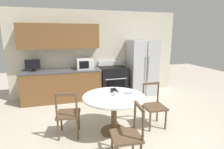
% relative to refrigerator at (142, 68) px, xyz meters
% --- Properties ---
extents(ground_plane, '(14.00, 14.00, 0.00)m').
position_rel_refrigerator_xyz_m(ground_plane, '(-1.34, -2.23, -0.86)').
color(ground_plane, beige).
extents(back_wall, '(5.20, 0.44, 2.60)m').
position_rel_refrigerator_xyz_m(back_wall, '(-1.64, 0.36, 0.58)').
color(back_wall, beige).
rests_on(back_wall, ground_plane).
extents(kitchen_counter, '(2.20, 0.64, 0.90)m').
position_rel_refrigerator_xyz_m(kitchen_counter, '(-2.45, 0.06, -0.41)').
color(kitchen_counter, brown).
rests_on(kitchen_counter, ground_plane).
extents(refrigerator, '(0.86, 0.72, 1.73)m').
position_rel_refrigerator_xyz_m(refrigerator, '(0.00, 0.00, 0.00)').
color(refrigerator, '#B2B5BA').
rests_on(refrigerator, ground_plane).
extents(oven_range, '(0.78, 0.68, 1.08)m').
position_rel_refrigerator_xyz_m(oven_range, '(-0.95, 0.03, -0.40)').
color(oven_range, black).
rests_on(oven_range, ground_plane).
extents(microwave, '(0.46, 0.37, 0.31)m').
position_rel_refrigerator_xyz_m(microwave, '(-1.80, 0.06, 0.19)').
color(microwave, white).
rests_on(microwave, kitchen_counter).
extents(countertop_tv, '(0.39, 0.16, 0.32)m').
position_rel_refrigerator_xyz_m(countertop_tv, '(-3.21, 0.13, 0.21)').
color(countertop_tv, black).
rests_on(countertop_tv, kitchen_counter).
extents(dining_table, '(1.19, 1.19, 0.75)m').
position_rel_refrigerator_xyz_m(dining_table, '(-1.51, -2.00, -0.26)').
color(dining_table, white).
rests_on(dining_table, ground_plane).
extents(dining_chair_near, '(0.45, 0.45, 0.90)m').
position_rel_refrigerator_xyz_m(dining_chair_near, '(-1.55, -2.86, -0.43)').
color(dining_chair_near, brown).
rests_on(dining_chair_near, ground_plane).
extents(dining_chair_right, '(0.43, 0.43, 0.90)m').
position_rel_refrigerator_xyz_m(dining_chair_right, '(-0.65, -1.99, -0.43)').
color(dining_chair_right, brown).
rests_on(dining_chair_right, ground_plane).
extents(dining_chair_left, '(0.48, 0.48, 0.90)m').
position_rel_refrigerator_xyz_m(dining_chair_left, '(-2.36, -1.91, -0.43)').
color(dining_chair_left, brown).
rests_on(dining_chair_left, ground_plane).
extents(candle_glass, '(0.09, 0.09, 0.08)m').
position_rel_refrigerator_xyz_m(candle_glass, '(-1.49, -2.00, -0.09)').
color(candle_glass, silver).
rests_on(candle_glass, dining_table).
extents(folded_napkin, '(0.16, 0.07, 0.05)m').
position_rel_refrigerator_xyz_m(folded_napkin, '(-1.19, -1.94, -0.09)').
color(folded_napkin, '#A3BCDB').
rests_on(folded_napkin, dining_table).
extents(wallet, '(0.15, 0.16, 0.07)m').
position_rel_refrigerator_xyz_m(wallet, '(-1.44, -1.77, -0.09)').
color(wallet, black).
rests_on(wallet, dining_table).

